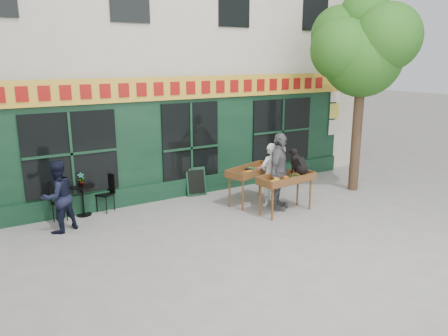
{
  "coord_description": "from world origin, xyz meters",
  "views": [
    {
      "loc": [
        -5.38,
        -8.27,
        3.76
      ],
      "look_at": [
        -0.03,
        0.5,
        1.17
      ],
      "focal_mm": 35.0,
      "sensor_mm": 36.0,
      "label": 1
    }
  ],
  "objects_px": {
    "man_left": "(58,197)",
    "book_cart_right": "(252,173)",
    "dog": "(299,161)",
    "bistro_table": "(82,194)",
    "woman": "(270,175)",
    "man_right": "(279,172)",
    "book_cart_center": "(286,181)"
  },
  "relations": [
    {
      "from": "dog",
      "to": "bistro_table",
      "type": "xyz_separation_m",
      "value": [
        -4.72,
        2.47,
        -0.75
      ]
    },
    {
      "from": "dog",
      "to": "man_right",
      "type": "relative_size",
      "value": 0.31
    },
    {
      "from": "book_cart_right",
      "to": "man_left",
      "type": "distance_m",
      "value": 4.83
    },
    {
      "from": "woman",
      "to": "book_cart_right",
      "type": "bearing_deg",
      "value": -61.76
    },
    {
      "from": "book_cart_center",
      "to": "man_right",
      "type": "height_order",
      "value": "man_right"
    },
    {
      "from": "dog",
      "to": "book_cart_right",
      "type": "height_order",
      "value": "dog"
    },
    {
      "from": "bistro_table",
      "to": "dog",
      "type": "bearing_deg",
      "value": -27.62
    },
    {
      "from": "dog",
      "to": "woman",
      "type": "distance_m",
      "value": 0.91
    },
    {
      "from": "book_cart_center",
      "to": "man_left",
      "type": "distance_m",
      "value": 5.33
    },
    {
      "from": "woman",
      "to": "dog",
      "type": "bearing_deg",
      "value": 111.32
    },
    {
      "from": "woman",
      "to": "bistro_table",
      "type": "height_order",
      "value": "woman"
    },
    {
      "from": "man_left",
      "to": "bistro_table",
      "type": "bearing_deg",
      "value": -155.22
    },
    {
      "from": "woman",
      "to": "man_right",
      "type": "relative_size",
      "value": 0.85
    },
    {
      "from": "book_cart_right",
      "to": "bistro_table",
      "type": "height_order",
      "value": "book_cart_right"
    },
    {
      "from": "book_cart_center",
      "to": "dog",
      "type": "xyz_separation_m",
      "value": [
        0.35,
        -0.05,
        0.47
      ]
    },
    {
      "from": "man_left",
      "to": "book_cart_center",
      "type": "bearing_deg",
      "value": 138.91
    },
    {
      "from": "dog",
      "to": "man_left",
      "type": "bearing_deg",
      "value": 157.39
    },
    {
      "from": "book_cart_center",
      "to": "man_right",
      "type": "xyz_separation_m",
      "value": [
        0.02,
        0.33,
        0.16
      ]
    },
    {
      "from": "bistro_table",
      "to": "man_left",
      "type": "relative_size",
      "value": 0.47
    },
    {
      "from": "woman",
      "to": "man_right",
      "type": "bearing_deg",
      "value": 87.98
    },
    {
      "from": "bistro_table",
      "to": "book_cart_center",
      "type": "bearing_deg",
      "value": -28.97
    },
    {
      "from": "book_cart_center",
      "to": "dog",
      "type": "height_order",
      "value": "dog"
    },
    {
      "from": "man_right",
      "to": "man_left",
      "type": "relative_size",
      "value": 1.2
    },
    {
      "from": "dog",
      "to": "man_right",
      "type": "bearing_deg",
      "value": 126.18
    },
    {
      "from": "woman",
      "to": "man_left",
      "type": "relative_size",
      "value": 1.02
    },
    {
      "from": "dog",
      "to": "book_cart_right",
      "type": "xyz_separation_m",
      "value": [
        -0.63,
        1.13,
        -0.47
      ]
    },
    {
      "from": "book_cart_center",
      "to": "man_left",
      "type": "xyz_separation_m",
      "value": [
        -5.07,
        1.65,
        -0.01
      ]
    },
    {
      "from": "woman",
      "to": "book_cart_right",
      "type": "relative_size",
      "value": 1.03
    },
    {
      "from": "man_left",
      "to": "book_cart_right",
      "type": "bearing_deg",
      "value": 150.1
    },
    {
      "from": "book_cart_right",
      "to": "man_left",
      "type": "relative_size",
      "value": 0.99
    },
    {
      "from": "bistro_table",
      "to": "book_cart_right",
      "type": "bearing_deg",
      "value": -18.2
    },
    {
      "from": "woman",
      "to": "bistro_table",
      "type": "relative_size",
      "value": 2.19
    }
  ]
}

